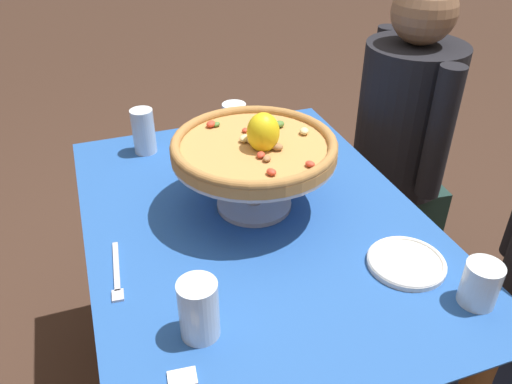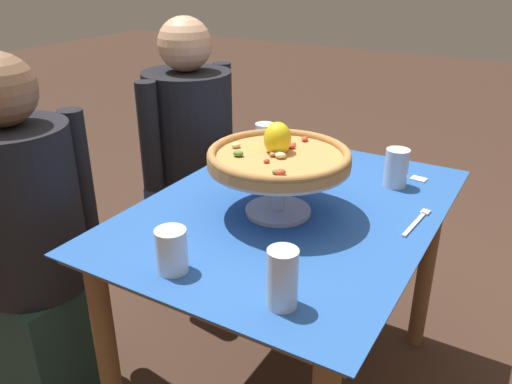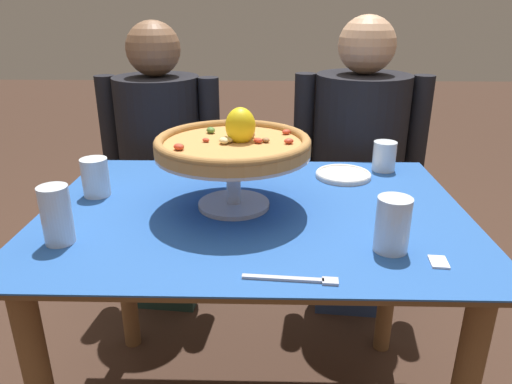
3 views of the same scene
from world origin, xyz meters
TOP-DOWN VIEW (x-y plane):
  - dining_table at (0.00, 0.00)m, footprint 1.11×0.82m
  - pizza_stand at (-0.05, 0.02)m, footprint 0.40×0.40m
  - pizza at (-0.05, 0.02)m, footprint 0.40×0.40m
  - water_glass_side_left at (-0.45, 0.09)m, footprint 0.08×0.08m
  - water_glass_front_left at (-0.43, -0.20)m, footprint 0.07×0.07m
  - water_glass_front_right at (0.31, -0.22)m, footprint 0.08×0.08m
  - water_glass_back_right at (0.41, 0.33)m, footprint 0.07×0.07m
  - side_plate at (0.27, 0.26)m, footprint 0.17×0.17m
  - dinner_fork at (0.09, -0.35)m, footprint 0.19×0.03m
  - sugar_packet at (0.40, -0.27)m, footprint 0.04×0.05m
  - diner_left at (-0.40, 0.70)m, footprint 0.49×0.36m

SIDE VIEW (x-z plane):
  - diner_left at x=-0.40m, z-range -0.02..1.14m
  - dining_table at x=0.00m, z-range 0.24..0.95m
  - sugar_packet at x=0.40m, z-range 0.71..0.72m
  - dinner_fork at x=0.09m, z-range 0.71..0.72m
  - side_plate at x=0.27m, z-range 0.71..0.73m
  - water_glass_back_right at x=0.41m, z-range 0.71..0.80m
  - water_glass_side_left at x=-0.45m, z-range 0.71..0.81m
  - water_glass_front_right at x=0.31m, z-range 0.71..0.83m
  - water_glass_front_left at x=-0.43m, z-range 0.71..0.84m
  - pizza_stand at x=-0.05m, z-range 0.75..0.90m
  - pizza at x=-0.05m, z-range 0.83..0.95m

